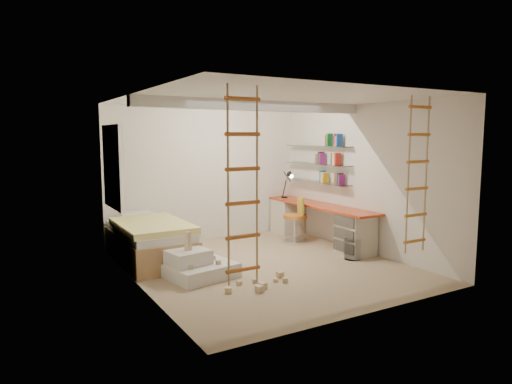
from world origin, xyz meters
TOP-DOWN VIEW (x-y plane):
  - floor at (0.00, 0.00)m, footprint 4.50×4.50m
  - ceiling_beam at (0.00, 0.30)m, footprint 4.00×0.18m
  - window_frame at (-1.97, 1.50)m, footprint 0.06×1.15m
  - window_blind at (-1.93, 1.50)m, footprint 0.02×1.00m
  - rope_ladder_left at (-1.35, -1.75)m, footprint 0.41×0.04m
  - rope_ladder_right at (1.35, -1.75)m, footprint 0.41×0.04m
  - waste_bin at (1.47, -0.38)m, footprint 0.27×0.27m
  - desk at (1.72, 0.86)m, footprint 0.56×2.80m
  - shelves at (1.87, 1.13)m, footprint 0.25×1.80m
  - bed at (-1.48, 1.23)m, footprint 1.02×2.00m
  - task_lamp at (1.67, 1.82)m, footprint 0.14×0.36m
  - swivel_chair at (1.33, 1.07)m, footprint 0.68×0.68m
  - play_platform at (-1.16, -0.01)m, footprint 1.04×0.88m
  - toy_blocks at (-0.80, -0.49)m, footprint 1.29×1.15m
  - books at (1.87, 1.13)m, footprint 0.14×0.64m

SIDE VIEW (x-z plane):
  - floor at x=0.00m, z-range 0.00..0.00m
  - play_platform at x=-1.16m, z-range -0.04..0.37m
  - waste_bin at x=1.47m, z-range 0.00..0.34m
  - toy_blocks at x=-0.80m, z-range -0.15..0.53m
  - swivel_chair at x=1.33m, z-range -0.12..0.77m
  - bed at x=-1.48m, z-range -0.02..0.67m
  - desk at x=1.72m, z-range 0.03..0.78m
  - task_lamp at x=1.67m, z-range 0.85..1.42m
  - shelves at x=1.87m, z-range 1.14..1.86m
  - rope_ladder_left at x=-1.35m, z-range 0.45..2.58m
  - rope_ladder_right at x=1.35m, z-range 0.45..2.58m
  - window_frame at x=-1.97m, z-range 0.88..2.23m
  - window_blind at x=-1.93m, z-range 0.95..2.15m
  - books at x=1.87m, z-range 1.14..2.06m
  - ceiling_beam at x=0.00m, z-range 2.44..2.60m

